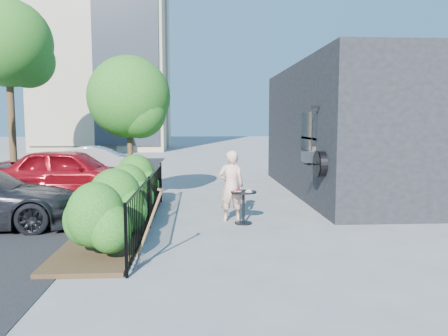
{
  "coord_description": "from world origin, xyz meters",
  "views": [
    {
      "loc": [
        -0.47,
        -9.14,
        2.23
      ],
      "look_at": [
        0.12,
        0.63,
        1.2
      ],
      "focal_mm": 35.0,
      "sensor_mm": 36.0,
      "label": 1
    }
  ],
  "objects": [
    {
      "name": "car_silver",
      "position": [
        -4.38,
        8.4,
        0.64
      ],
      "size": [
        3.93,
        1.55,
        1.27
      ],
      "primitive_type": "imported",
      "rotation": [
        0.0,
        0.0,
        1.62
      ],
      "color": "#ADADB2",
      "rests_on": "ground"
    },
    {
      "name": "cafe_table",
      "position": [
        0.53,
        0.26,
        0.5
      ],
      "size": [
        0.57,
        0.57,
        0.77
      ],
      "rotation": [
        0.0,
        0.0,
        -0.29
      ],
      "color": "black",
      "rests_on": "ground"
    },
    {
      "name": "planting_bed",
      "position": [
        -2.2,
        0.0,
        0.04
      ],
      "size": [
        1.3,
        6.0,
        0.08
      ],
      "primitive_type": "cube",
      "color": "#382616",
      "rests_on": "ground"
    },
    {
      "name": "ground",
      "position": [
        0.0,
        0.0,
        0.0
      ],
      "size": [
        120.0,
        120.0,
        0.0
      ],
      "primitive_type": "plane",
      "color": "gray",
      "rests_on": "ground"
    },
    {
      "name": "patio_tree",
      "position": [
        -2.24,
        2.76,
        2.76
      ],
      "size": [
        2.2,
        2.2,
        3.94
      ],
      "color": "#3F2B19",
      "rests_on": "ground"
    },
    {
      "name": "car_red",
      "position": [
        -4.26,
        4.0,
        0.74
      ],
      "size": [
        4.41,
        1.96,
        1.47
      ],
      "primitive_type": "imported",
      "rotation": [
        0.0,
        0.0,
        1.52
      ],
      "color": "#A20D18",
      "rests_on": "ground"
    },
    {
      "name": "shrubs",
      "position": [
        -2.1,
        0.1,
        0.7
      ],
      "size": [
        1.1,
        5.6,
        1.24
      ],
      "color": "#135317",
      "rests_on": "ground"
    },
    {
      "name": "shovel",
      "position": [
        -1.25,
        -2.52,
        0.55
      ],
      "size": [
        0.44,
        0.16,
        1.26
      ],
      "color": "brown",
      "rests_on": "ground"
    },
    {
      "name": "woman",
      "position": [
        0.28,
        0.55,
        0.8
      ],
      "size": [
        0.6,
        0.41,
        1.6
      ],
      "primitive_type": "imported",
      "rotation": [
        0.0,
        0.0,
        3.2
      ],
      "color": "#EBB298",
      "rests_on": "ground"
    },
    {
      "name": "fence",
      "position": [
        -1.5,
        0.0,
        0.56
      ],
      "size": [
        0.05,
        6.05,
        1.1
      ],
      "color": "black",
      "rests_on": "ground"
    },
    {
      "name": "shop_building",
      "position": [
        5.5,
        4.5,
        2.0
      ],
      "size": [
        6.22,
        9.0,
        4.0
      ],
      "color": "black",
      "rests_on": "ground"
    },
    {
      "name": "street_tree_far",
      "position": [
        -9.94,
        13.96,
        5.92
      ],
      "size": [
        4.4,
        4.4,
        8.28
      ],
      "color": "#3F2B19",
      "rests_on": "ground"
    }
  ]
}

